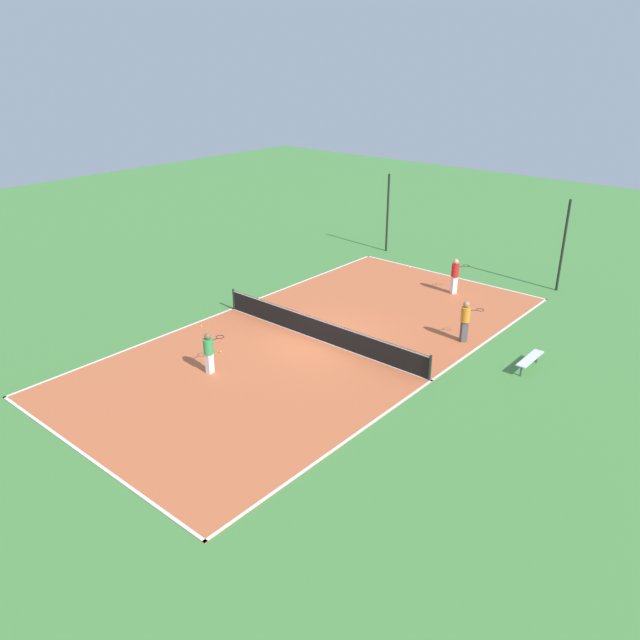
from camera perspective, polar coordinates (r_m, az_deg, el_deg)
ground_plane at (r=24.99m, az=0.00°, el=-1.89°), size 80.00×80.00×0.00m
court_surface at (r=24.99m, az=0.00°, el=-1.87°), size 10.41×20.63×0.02m
tennis_net at (r=24.78m, az=0.00°, el=-0.84°), size 10.21×0.10×0.95m
bench at (r=23.89m, az=18.65°, el=-3.44°), size 0.36×1.69×0.45m
player_center_orange at (r=25.15m, az=13.15°, el=0.14°), size 0.84×0.94×1.71m
player_far_green at (r=22.47m, az=-10.13°, el=-2.75°), size 0.41×0.96×1.56m
player_coach_red at (r=30.17m, az=12.25°, el=4.16°), size 0.72×0.98×1.72m
tennis_ball_far_baseline at (r=33.71m, az=8.19°, el=4.78°), size 0.07×0.07×0.07m
tennis_ball_midcourt at (r=26.63m, az=-10.82°, el=-0.55°), size 0.07×0.07×0.07m
tennis_ball_near_net at (r=24.26m, az=-9.07°, el=-2.88°), size 0.07×0.07×0.07m
fence_post_back_left at (r=36.08m, az=6.20°, el=9.69°), size 0.12×0.12×4.43m
fence_post_back_right at (r=31.75m, az=21.35°, el=6.32°), size 0.12×0.12×4.43m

